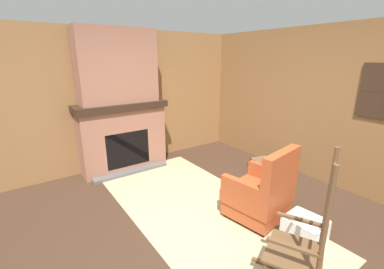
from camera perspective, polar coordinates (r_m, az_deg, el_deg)
ground_plane at (r=3.35m, az=1.17°, el=-20.84°), size 14.00×14.00×0.00m
wood_panel_wall_left at (r=5.04m, az=-16.68°, el=7.27°), size 0.06×5.73×2.55m
wood_panel_wall_back at (r=4.75m, az=27.61°, el=5.59°), size 5.73×0.09×2.55m
fireplace_hearth at (r=4.94m, az=-15.03°, el=-0.48°), size 0.67×1.64×1.27m
chimney_breast at (r=4.74m, az=-16.26°, el=14.36°), size 0.40×1.35×1.26m
area_rug at (r=3.76m, az=1.31°, el=-16.13°), size 3.60×1.72×0.01m
armchair at (r=3.50m, az=15.07°, el=-12.71°), size 0.79×0.82×1.01m
rocking_chair at (r=2.57m, az=22.84°, el=-23.19°), size 0.91×0.74×1.37m
firewood_stack at (r=5.13m, az=14.88°, el=-6.20°), size 0.42×0.42×0.21m
laundry_basket at (r=3.36m, az=23.71°, el=-19.01°), size 0.44×0.40×0.31m
oil_lamp_vase at (r=4.67m, az=-22.60°, el=7.13°), size 0.10×0.10×0.27m
storage_case at (r=4.94m, az=-12.64°, el=8.21°), size 0.16×0.26×0.15m
decorative_plate_on_mantel at (r=4.83m, az=-16.73°, el=8.33°), size 0.07×0.26×0.26m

